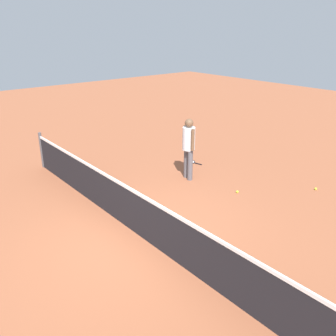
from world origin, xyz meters
The scene contains 7 objects.
ground_plane centered at (0.00, 0.00, 0.00)m, with size 40.00×40.00×0.00m, color #9E5638.
court_net centered at (0.00, 0.00, 0.50)m, with size 10.09×0.09×1.07m.
player_near_side centered at (1.57, -2.75, 1.01)m, with size 0.53×0.41×1.70m.
tennis_racket_near_player centered at (2.43, -3.68, 0.01)m, with size 0.61×0.38×0.03m.
tennis_ball_near_player centered at (-1.28, -0.51, 0.03)m, with size 0.07×0.07×0.07m, color #C6E033.
tennis_ball_by_net centered at (0.07, -3.08, 0.03)m, with size 0.07×0.07×0.07m, color #C6E033.
tennis_ball_midcourt centered at (-1.12, -4.79, 0.03)m, with size 0.07×0.07×0.07m, color #C6E033.
Camera 1 is at (-5.17, 3.58, 3.98)m, focal length 38.43 mm.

